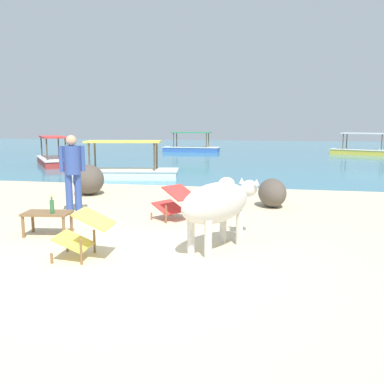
# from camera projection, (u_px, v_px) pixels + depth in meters

# --- Properties ---
(sand_beach) EXTENTS (18.00, 14.00, 0.04)m
(sand_beach) POSITION_uv_depth(u_px,v_px,m) (123.00, 267.00, 5.49)
(sand_beach) COLOR beige
(sand_beach) RESTS_ON ground
(water_surface) EXTENTS (60.00, 36.00, 0.03)m
(water_surface) POSITION_uv_depth(u_px,v_px,m) (245.00, 153.00, 26.78)
(water_surface) COLOR teal
(water_surface) RESTS_ON ground
(cow) EXTENTS (1.20, 1.83, 1.06)m
(cow) POSITION_uv_depth(u_px,v_px,m) (218.00, 203.00, 6.14)
(cow) COLOR beige
(cow) RESTS_ON sand_beach
(low_bench_table) EXTENTS (0.81, 0.54, 0.40)m
(low_bench_table) POSITION_uv_depth(u_px,v_px,m) (47.00, 216.00, 6.94)
(low_bench_table) COLOR brown
(low_bench_table) RESTS_ON sand_beach
(bottle) EXTENTS (0.07, 0.07, 0.30)m
(bottle) POSITION_uv_depth(u_px,v_px,m) (52.00, 206.00, 6.80)
(bottle) COLOR #2D6B38
(bottle) RESTS_ON low_bench_table
(deck_chair_near) EXTENTS (0.93, 0.86, 0.68)m
(deck_chair_near) POSITION_uv_depth(u_px,v_px,m) (174.00, 201.00, 7.99)
(deck_chair_near) COLOR brown
(deck_chair_near) RESTS_ON sand_beach
(deck_chair_far) EXTENTS (0.81, 0.60, 0.68)m
(deck_chair_far) POSITION_uv_depth(u_px,v_px,m) (84.00, 231.00, 5.74)
(deck_chair_far) COLOR brown
(deck_chair_far) RESTS_ON sand_beach
(person_standing) EXTENTS (0.45, 0.32, 1.62)m
(person_standing) POSITION_uv_depth(u_px,v_px,m) (72.00, 168.00, 8.52)
(person_standing) COLOR #334C99
(person_standing) RESTS_ON sand_beach
(shore_rock_large) EXTENTS (0.84, 0.97, 0.64)m
(shore_rock_large) POSITION_uv_depth(u_px,v_px,m) (272.00, 193.00, 9.30)
(shore_rock_large) COLOR brown
(shore_rock_large) RESTS_ON sand_beach
(shore_rock_medium) EXTENTS (1.13, 1.23, 0.79)m
(shore_rock_medium) POSITION_uv_depth(u_px,v_px,m) (89.00, 180.00, 10.90)
(shore_rock_medium) COLOR brown
(shore_rock_medium) RESTS_ON sand_beach
(boat_red) EXTENTS (3.11, 3.64, 1.29)m
(boat_red) POSITION_uv_depth(u_px,v_px,m) (54.00, 159.00, 18.80)
(boat_red) COLOR #C63833
(boat_red) RESTS_ON water_surface
(boat_blue) EXTENTS (3.70, 1.25, 1.29)m
(boat_blue) POSITION_uv_depth(u_px,v_px,m) (191.00, 148.00, 27.23)
(boat_blue) COLOR #3866B7
(boat_blue) RESTS_ON water_surface
(boat_yellow) EXTENTS (3.82, 2.56, 1.29)m
(boat_yellow) POSITION_uv_depth(u_px,v_px,m) (363.00, 150.00, 24.76)
(boat_yellow) COLOR gold
(boat_yellow) RESTS_ON water_surface
(boat_white) EXTENTS (3.82, 1.79, 1.29)m
(boat_white) POSITION_uv_depth(u_px,v_px,m) (124.00, 171.00, 14.21)
(boat_white) COLOR white
(boat_white) RESTS_ON water_surface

